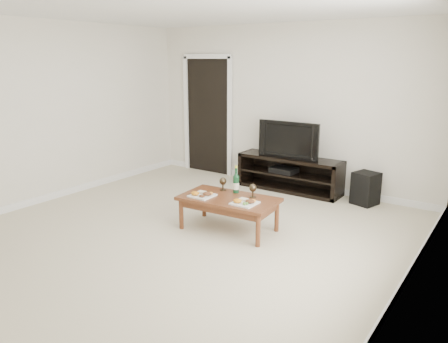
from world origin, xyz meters
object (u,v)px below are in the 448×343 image
media_console (289,174)px  television (291,139)px  subwoofer (366,188)px  coffee_table (229,214)px

media_console → television: 0.56m
subwoofer → television: bearing=-162.8°
television → subwoofer: bearing=-0.9°
media_console → coffee_table: 1.94m
media_console → coffee_table: (0.13, -1.94, -0.07)m
television → coffee_table: (0.13, -1.94, -0.63)m
media_console → television: size_ratio=1.68×
television → coffee_table: television is taller
media_console → television: television is taller
media_console → subwoofer: media_console is taller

